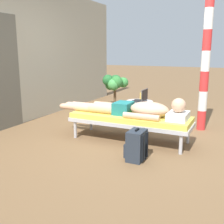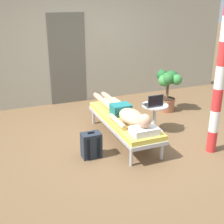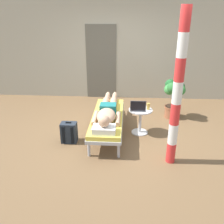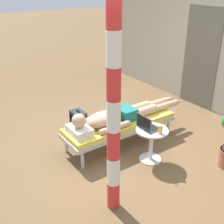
# 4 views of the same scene
# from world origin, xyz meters

# --- Properties ---
(ground_plane) EXTENTS (40.00, 40.00, 0.00)m
(ground_plane) POSITION_xyz_m (0.00, 0.00, 0.00)
(ground_plane) COLOR brown
(house_wall_back) EXTENTS (7.60, 0.20, 2.70)m
(house_wall_back) POSITION_xyz_m (-0.16, 2.35, 1.35)
(house_wall_back) COLOR #B2AD99
(house_wall_back) RESTS_ON ground
(house_door_panel) EXTENTS (0.84, 0.03, 2.04)m
(house_door_panel) POSITION_xyz_m (-0.52, 2.24, 1.02)
(house_door_panel) COLOR #625F54
(house_door_panel) RESTS_ON ground
(lounge_chair) EXTENTS (0.62, 1.92, 0.42)m
(lounge_chair) POSITION_xyz_m (-0.16, -0.06, 0.35)
(lounge_chair) COLOR #B7B7BC
(lounge_chair) RESTS_ON ground
(person_reclining) EXTENTS (0.53, 2.17, 0.32)m
(person_reclining) POSITION_xyz_m (-0.16, -0.13, 0.52)
(person_reclining) COLOR white
(person_reclining) RESTS_ON lounge_chair
(side_table) EXTENTS (0.48, 0.48, 0.52)m
(side_table) POSITION_xyz_m (0.51, 0.03, 0.36)
(side_table) COLOR silver
(side_table) RESTS_ON ground
(laptop) EXTENTS (0.31, 0.24, 0.23)m
(laptop) POSITION_xyz_m (0.45, -0.02, 0.58)
(laptop) COLOR #4C4C51
(laptop) RESTS_ON side_table
(drink_glass) EXTENTS (0.06, 0.06, 0.13)m
(drink_glass) POSITION_xyz_m (0.66, 0.04, 0.59)
(drink_glass) COLOR gold
(drink_glass) RESTS_ON side_table
(backpack) EXTENTS (0.30, 0.26, 0.42)m
(backpack) POSITION_xyz_m (-0.87, -0.44, 0.20)
(backpack) COLOR #262D38
(backpack) RESTS_ON ground
(potted_plant) EXTENTS (0.48, 0.52, 0.90)m
(potted_plant) POSITION_xyz_m (1.31, 0.89, 0.56)
(potted_plant) COLOR #9E5B3D
(potted_plant) RESTS_ON ground
(porch_post) EXTENTS (0.15, 0.15, 2.45)m
(porch_post) POSITION_xyz_m (0.98, -1.00, 1.23)
(porch_post) COLOR red
(porch_post) RESTS_ON ground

